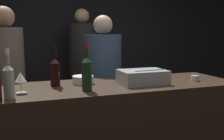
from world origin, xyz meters
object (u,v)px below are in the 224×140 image
(white_wine_bottle, at_px, (8,78))
(person_grey_polo, at_px, (83,65))
(candle_votive, at_px, (195,78))
(wine_glass, at_px, (21,78))
(person_blond_tee, at_px, (8,82))
(bowl_white, at_px, (83,80))
(person_in_hoodie, at_px, (103,82))
(red_wine_bottle_burgundy, at_px, (87,72))
(red_wine_bottle_black_foil, at_px, (55,70))
(ice_bin_with_bottles, at_px, (143,76))

(white_wine_bottle, distance_m, person_grey_polo, 2.00)
(candle_votive, bearing_deg, wine_glass, 179.54)
(person_blond_tee, bearing_deg, wine_glass, 146.01)
(bowl_white, relative_size, white_wine_bottle, 0.54)
(person_blond_tee, relative_size, person_grey_polo, 0.95)
(bowl_white, bearing_deg, person_in_hoodie, 57.34)
(white_wine_bottle, bearing_deg, red_wine_bottle_burgundy, 4.64)
(person_grey_polo, bearing_deg, person_in_hoodie, 52.71)
(wine_glass, bearing_deg, red_wine_bottle_black_foil, 32.76)
(white_wine_bottle, xyz_separation_m, person_grey_polo, (0.90, 1.78, -0.16))
(white_wine_bottle, distance_m, person_in_hoodie, 1.31)
(candle_votive, height_order, red_wine_bottle_burgundy, red_wine_bottle_burgundy)
(wine_glass, distance_m, white_wine_bottle, 0.16)
(ice_bin_with_bottles, height_order, red_wine_bottle_black_foil, red_wine_bottle_black_foil)
(candle_votive, height_order, red_wine_bottle_black_foil, red_wine_bottle_black_foil)
(wine_glass, xyz_separation_m, person_grey_polo, (0.83, 1.65, -0.14))
(red_wine_bottle_burgundy, xyz_separation_m, person_in_hoodie, (0.39, 0.84, -0.26))
(red_wine_bottle_black_foil, distance_m, person_blond_tee, 0.79)
(white_wine_bottle, height_order, person_grey_polo, person_grey_polo)
(candle_votive, xyz_separation_m, person_in_hoodie, (-0.66, 0.76, -0.14))
(candle_votive, xyz_separation_m, red_wine_bottle_burgundy, (-1.04, -0.08, 0.12))
(person_in_hoodie, bearing_deg, bowl_white, -156.75)
(bowl_white, height_order, white_wine_bottle, white_wine_bottle)
(red_wine_bottle_burgundy, bearing_deg, red_wine_bottle_black_foil, 128.35)
(ice_bin_with_bottles, distance_m, candle_votive, 0.51)
(wine_glass, height_order, person_in_hoodie, person_in_hoodie)
(red_wine_bottle_black_foil, bearing_deg, red_wine_bottle_burgundy, -51.65)
(red_wine_bottle_black_foil, bearing_deg, bowl_white, 4.74)
(ice_bin_with_bottles, bearing_deg, red_wine_bottle_black_foil, 168.90)
(candle_votive, bearing_deg, red_wine_bottle_black_foil, 171.65)
(red_wine_bottle_black_foil, distance_m, person_grey_polo, 1.59)
(person_blond_tee, bearing_deg, red_wine_bottle_burgundy, 170.24)
(ice_bin_with_bottles, relative_size, bowl_white, 2.20)
(ice_bin_with_bottles, relative_size, person_in_hoodie, 0.24)
(wine_glass, height_order, white_wine_bottle, white_wine_bottle)
(ice_bin_with_bottles, xyz_separation_m, bowl_white, (-0.50, 0.16, -0.03))
(candle_votive, height_order, person_grey_polo, person_grey_polo)
(wine_glass, bearing_deg, person_blond_tee, 100.18)
(person_grey_polo, bearing_deg, red_wine_bottle_burgundy, 39.08)
(bowl_white, height_order, person_grey_polo, person_grey_polo)
(person_in_hoodie, distance_m, person_grey_polo, 0.91)
(bowl_white, bearing_deg, wine_glass, -159.27)
(red_wine_bottle_burgundy, bearing_deg, bowl_white, 83.63)
(white_wine_bottle, bearing_deg, person_grey_polo, 63.26)
(ice_bin_with_bottles, distance_m, person_in_hoodie, 0.75)
(white_wine_bottle, height_order, person_in_hoodie, person_in_hoodie)
(ice_bin_with_bottles, xyz_separation_m, person_blond_tee, (-1.15, 0.79, -0.12))
(wine_glass, relative_size, red_wine_bottle_black_foil, 0.47)
(bowl_white, distance_m, person_grey_polo, 1.49)
(red_wine_bottle_burgundy, distance_m, person_blond_tee, 1.11)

